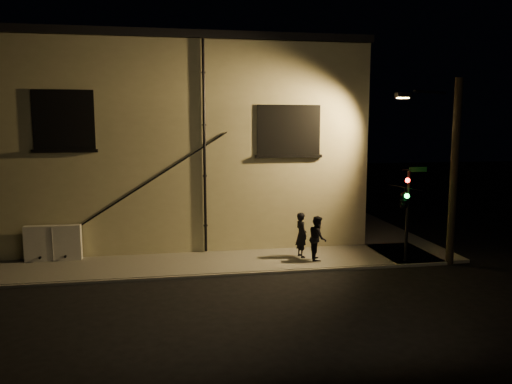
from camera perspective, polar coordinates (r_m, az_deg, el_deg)
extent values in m
plane|color=black|center=(17.81, 0.85, -9.34)|extent=(90.00, 90.00, 0.00)
cube|color=#65645B|center=(18.94, -9.07, -8.20)|extent=(20.00, 3.00, 0.12)
cube|color=#65645B|center=(27.06, 11.25, -3.37)|extent=(3.00, 16.00, 0.12)
cube|color=#C6BF8E|center=(25.72, -9.58, 5.51)|extent=(16.00, 12.00, 8.50)
cube|color=black|center=(25.92, -9.81, 15.27)|extent=(16.20, 12.20, 0.30)
cube|color=black|center=(20.04, -21.10, 7.72)|extent=(2.20, 0.10, 2.20)
cube|color=black|center=(20.06, -21.10, 7.72)|extent=(1.98, 0.05, 1.98)
cube|color=black|center=(20.27, 3.76, 7.10)|extent=(2.60, 0.10, 2.00)
cube|color=#A5B28C|center=(20.28, 3.75, 7.10)|extent=(2.38, 0.05, 1.78)
cylinder|color=black|center=(19.70, -5.91, 5.04)|extent=(0.11, 0.11, 8.30)
cylinder|color=black|center=(19.80, -12.22, 1.11)|extent=(5.96, 0.04, 3.75)
cylinder|color=black|center=(19.79, -11.88, 1.29)|extent=(5.96, 0.04, 3.75)
cube|color=silver|center=(20.39, -22.16, -5.41)|extent=(2.04, 0.34, 1.34)
imported|color=black|center=(19.40, 5.20, -4.89)|extent=(0.54, 0.71, 1.75)
imported|color=black|center=(19.07, 7.06, -5.24)|extent=(0.78, 0.93, 1.69)
cylinder|color=black|center=(19.43, 16.89, -2.69)|extent=(0.12, 0.12, 3.41)
imported|color=black|center=(19.11, 16.55, -0.66)|extent=(0.76, 2.09, 0.83)
sphere|color=#FF140C|center=(18.87, 16.93, 1.28)|extent=(0.17, 0.17, 0.17)
sphere|color=#14FF3F|center=(18.94, 16.86, -0.43)|extent=(0.17, 0.17, 0.17)
cube|color=#0C4C1E|center=(19.35, 18.03, 2.47)|extent=(0.70, 0.03, 0.18)
cylinder|color=black|center=(19.79, 21.70, 2.02)|extent=(0.29, 0.29, 6.89)
cylinder|color=black|center=(19.80, 19.30, 10.75)|extent=(1.75, 0.96, 0.10)
cube|color=black|center=(19.91, 16.46, 10.57)|extent=(0.55, 0.28, 0.18)
cube|color=#FFC672|center=(19.91, 16.44, 10.28)|extent=(0.42, 0.20, 0.04)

